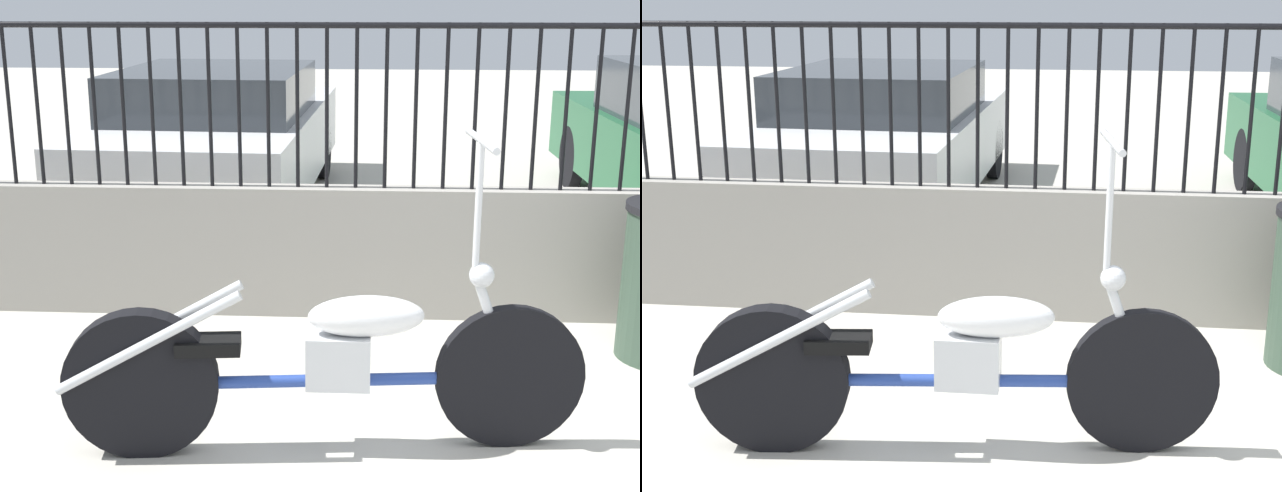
{
  "view_description": "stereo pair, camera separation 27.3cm",
  "coord_description": "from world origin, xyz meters",
  "views": [
    {
      "loc": [
        -0.8,
        -3.07,
        2.0
      ],
      "look_at": [
        -1.06,
        1.4,
        0.7
      ],
      "focal_mm": 50.0,
      "sensor_mm": 36.0,
      "label": 1
    },
    {
      "loc": [
        -0.53,
        -3.05,
        2.0
      ],
      "look_at": [
        -1.06,
        1.4,
        0.7
      ],
      "focal_mm": 50.0,
      "sensor_mm": 36.0,
      "label": 2
    }
  ],
  "objects": [
    {
      "name": "low_wall",
      "position": [
        0.0,
        2.28,
        0.41
      ],
      "size": [
        9.75,
        0.18,
        0.82
      ],
      "color": "#9E998E",
      "rests_on": "ground_plane"
    },
    {
      "name": "fence_railing",
      "position": [
        0.0,
        2.28,
        1.45
      ],
      "size": [
        9.75,
        0.04,
        0.99
      ],
      "color": "black",
      "rests_on": "low_wall"
    },
    {
      "name": "motorcycle_blue",
      "position": [
        -1.09,
        0.52,
        0.41
      ],
      "size": [
        2.32,
        0.54,
        1.42
      ],
      "rotation": [
        0.0,
        0.0,
        0.1
      ],
      "color": "black",
      "rests_on": "ground_plane"
    },
    {
      "name": "car_white",
      "position": [
        -2.2,
        5.15,
        0.67
      ],
      "size": [
        1.97,
        4.42,
        1.31
      ],
      "rotation": [
        0.0,
        0.0,
        1.52
      ],
      "color": "black",
      "rests_on": "ground_plane"
    }
  ]
}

